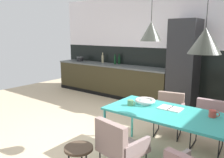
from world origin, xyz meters
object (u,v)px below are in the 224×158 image
at_px(mug_dark_espresso, 213,114).
at_px(pendant_lamp_over_table_near, 151,31).
at_px(side_stool, 79,151).
at_px(bottle_oil_tall, 103,59).
at_px(armchair_corner_seat, 169,108).
at_px(armchair_near_window, 210,118).
at_px(dining_table, 171,116).
at_px(mug_short_terracotta, 131,103).
at_px(open_book, 170,108).
at_px(bottle_spice_small, 119,60).
at_px(refrigerator_column, 184,65).
at_px(cooking_pot, 80,59).
at_px(bottle_wine_green, 115,60).
at_px(armchair_head_of_table, 118,143).
at_px(fruit_bowl, 145,101).
at_px(pendant_lamp_over_table_far, 205,41).

height_order(mug_dark_espresso, pendant_lamp_over_table_near, pendant_lamp_over_table_near).
bearing_deg(side_stool, bottle_oil_tall, 126.08).
bearing_deg(armchair_corner_seat, side_stool, 69.11).
bearing_deg(armchair_corner_seat, armchair_near_window, 160.07).
xyz_separation_m(armchair_near_window, mug_dark_espresso, (0.18, -0.64, 0.29)).
xyz_separation_m(dining_table, mug_short_terracotta, (-0.59, -0.07, 0.08)).
height_order(open_book, bottle_spice_small, bottle_spice_small).
height_order(armchair_corner_seat, mug_short_terracotta, mug_short_terracotta).
bearing_deg(refrigerator_column, armchair_corner_seat, -77.76).
bearing_deg(cooking_pot, bottle_oil_tall, 11.16).
bearing_deg(bottle_spice_small, cooking_pot, -172.28).
height_order(refrigerator_column, armchair_near_window, refrigerator_column).
relative_size(bottle_wine_green, pendant_lamp_over_table_near, 0.27).
height_order(armchair_head_of_table, open_book, armchair_head_of_table).
bearing_deg(mug_short_terracotta, cooking_pot, 145.09).
height_order(refrigerator_column, bottle_oil_tall, refrigerator_column).
height_order(dining_table, bottle_spice_small, bottle_spice_small).
bearing_deg(armchair_near_window, fruit_bowl, 38.43).
bearing_deg(bottle_spice_small, mug_short_terracotta, -51.52).
distance_m(refrigerator_column, mug_dark_espresso, 2.52).
bearing_deg(bottle_oil_tall, fruit_bowl, -40.59).
bearing_deg(mug_dark_espresso, refrigerator_column, 118.50).
bearing_deg(dining_table, pendant_lamp_over_table_far, 6.41).
xyz_separation_m(mug_short_terracotta, bottle_oil_tall, (-2.71, 2.62, 0.24)).
bearing_deg(fruit_bowl, bottle_oil_tall, 139.41).
bearing_deg(bottle_oil_tall, cooking_pot, -168.84).
relative_size(armchair_head_of_table, side_stool, 1.77).
bearing_deg(open_book, side_stool, -117.12).
height_order(bottle_spice_small, pendant_lamp_over_table_far, pendant_lamp_over_table_far).
height_order(refrigerator_column, bottle_wine_green, refrigerator_column).
bearing_deg(fruit_bowl, cooking_pot, 148.13).
bearing_deg(open_book, pendant_lamp_over_table_far, -13.92).
bearing_deg(armchair_head_of_table, refrigerator_column, 107.26).
height_order(fruit_bowl, mug_dark_espresso, mug_dark_espresso).
distance_m(open_book, bottle_spice_small, 3.59).
xyz_separation_m(refrigerator_column, mug_short_terracotta, (0.12, -2.43, -0.27)).
height_order(bottle_oil_tall, side_stool, bottle_oil_tall).
xyz_separation_m(armchair_head_of_table, pendant_lamp_over_table_near, (-0.06, 0.81, 1.28)).
relative_size(mug_dark_espresso, side_stool, 0.29).
distance_m(armchair_near_window, bottle_spice_small, 3.53).
distance_m(dining_table, pendant_lamp_over_table_far, 1.05).
bearing_deg(bottle_wine_green, side_stool, -59.22).
xyz_separation_m(armchair_corner_seat, bottle_wine_green, (-2.39, 1.60, 0.54)).
bearing_deg(mug_dark_espresso, cooking_pot, 154.12).
bearing_deg(cooking_pot, fruit_bowl, -31.87).
bearing_deg(cooking_pot, bottle_wine_green, 4.26).
bearing_deg(mug_short_terracotta, refrigerator_column, 92.94).
height_order(side_stool, pendant_lamp_over_table_near, pendant_lamp_over_table_near).
bearing_deg(refrigerator_column, mug_dark_espresso, -61.50).
bearing_deg(armchair_near_window, bottle_spice_small, -34.52).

